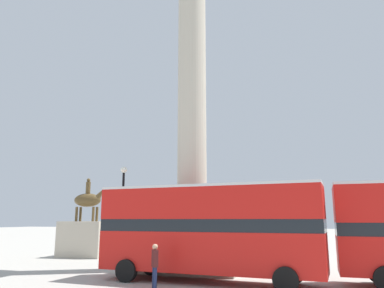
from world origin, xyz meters
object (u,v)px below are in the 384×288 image
object	(u,v)px
bus_b	(209,228)
equestrian_statue	(86,234)
street_lamp	(122,214)
monument_column	(192,163)
pedestrian_near_lamp	(155,263)

from	to	relation	value
bus_b	equestrian_statue	size ratio (longest dim) A/B	1.72
equestrian_statue	street_lamp	bearing A→B (deg)	-45.72
monument_column	equestrian_statue	xyz separation A→B (m)	(-9.83, 3.79, -4.50)
monument_column	street_lamp	world-z (taller)	monument_column
monument_column	street_lamp	size ratio (longest dim) A/B	3.78
monument_column	bus_b	world-z (taller)	monument_column
bus_b	pedestrian_near_lamp	world-z (taller)	bus_b
equestrian_statue	pedestrian_near_lamp	bearing A→B (deg)	-49.16
pedestrian_near_lamp	street_lamp	bearing A→B (deg)	4.22
bus_b	pedestrian_near_lamp	xyz separation A→B (m)	(-1.70, -2.14, -1.37)
pedestrian_near_lamp	equestrian_statue	bearing A→B (deg)	8.34
street_lamp	pedestrian_near_lamp	bearing A→B (deg)	-49.11
monument_column	bus_b	distance (m)	6.35
monument_column	pedestrian_near_lamp	xyz separation A→B (m)	(0.64, -6.68, -5.15)
equestrian_statue	pedestrian_near_lamp	size ratio (longest dim) A/B	3.34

